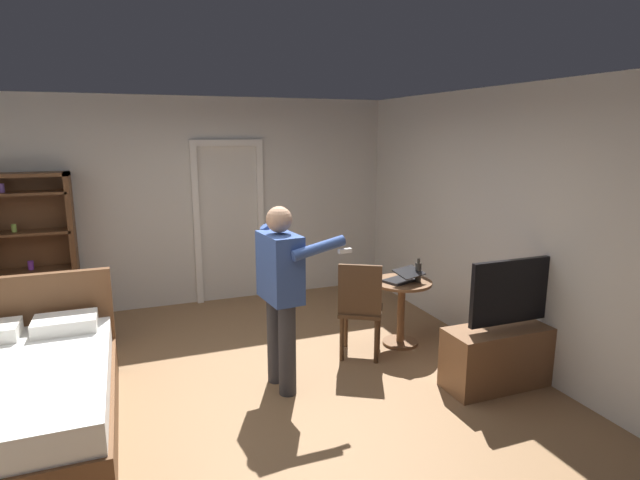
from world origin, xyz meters
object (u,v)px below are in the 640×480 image
bookshelf (31,245)px  person_blue_shirt (281,285)px  tv_flatscreen (512,348)px  laptop (403,277)px  wooden_chair (360,306)px  suitcase_dark (81,322)px  bottle_on_table (418,272)px  suitcase_small (86,331)px  side_table (401,302)px  bed (17,399)px

bookshelf → person_blue_shirt: size_ratio=1.10×
tv_flatscreen → person_blue_shirt: size_ratio=0.79×
bookshelf → laptop: bookshelf is taller
bookshelf → tv_flatscreen: bearing=-36.7°
wooden_chair → bookshelf: bearing=145.4°
tv_flatscreen → suitcase_dark: size_ratio=2.58×
suitcase_dark → person_blue_shirt: bearing=-49.6°
bookshelf → bottle_on_table: (3.83, -2.09, -0.16)m
bookshelf → wooden_chair: 3.83m
laptop → bookshelf: bearing=150.8°
tv_flatscreen → suitcase_dark: (-3.69, 2.40, -0.11)m
tv_flatscreen → wooden_chair: bearing=137.6°
laptop → suitcase_small: (-3.12, 1.13, -0.57)m
bookshelf → side_table: bearing=-28.6°
side_table → tv_flatscreen: bearing=-65.9°
laptop → bottle_on_table: (0.15, -0.04, 0.05)m
wooden_chair → tv_flatscreen: bearing=-42.4°
bed → tv_flatscreen: size_ratio=1.55×
tv_flatscreen → suitcase_small: 4.25m
person_blue_shirt → suitcase_small: bearing=137.5°
side_table → bed: bearing=-172.2°
suitcase_dark → suitcase_small: (0.06, -0.19, -0.04)m
bed → suitcase_small: bearing=77.1°
side_table → bottle_on_table: size_ratio=2.77×
bottle_on_table → suitcase_small: bearing=160.3°
bookshelf → tv_flatscreen: bookshelf is taller
bed → suitcase_small: (0.36, 1.57, -0.12)m
wooden_chair → person_blue_shirt: bearing=-161.7°
laptop → suitcase_dark: (-3.18, 1.32, -0.53)m
laptop → bottle_on_table: bottle_on_table is taller
person_blue_shirt → bottle_on_table: bearing=13.1°
side_table → bookshelf: bearing=151.4°
wooden_chair → suitcase_small: 2.89m
laptop → bed: bearing=-172.8°
laptop → suitcase_small: bearing=160.0°
bookshelf → laptop: 4.21m
bookshelf → wooden_chair: bookshelf is taller
suitcase_small → wooden_chair: bearing=-31.8°
person_blue_shirt → suitcase_dark: (-1.74, 1.73, -0.72)m
side_table → suitcase_small: side_table is taller
bed → bottle_on_table: bearing=6.3°
tv_flatscreen → suitcase_small: (-3.63, 2.21, -0.15)m
laptop → person_blue_shirt: 1.50m
tv_flatscreen → laptop: 1.26m
bottle_on_table → side_table: bearing=150.3°
bookshelf → side_table: (3.69, -2.01, -0.49)m
laptop → suitcase_dark: size_ratio=0.85×
bookshelf → suitcase_dark: (0.50, -0.73, -0.74)m
bed → side_table: bed is taller
side_table → bottle_on_table: bearing=-29.7°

